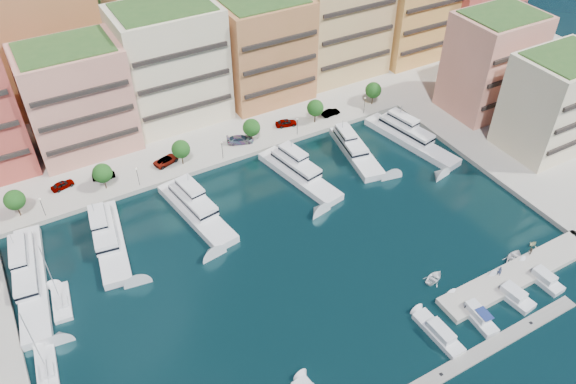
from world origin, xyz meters
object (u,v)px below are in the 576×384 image
object	(u,v)px
tree_4	(315,108)
lamppost_2	(222,147)
tree_0	(15,200)
car_1	(103,175)
cruiser_6	(439,333)
lamppost_3	(297,124)
car_2	(166,160)
lamppost_0	(41,204)
tender_2	(515,258)
tree_3	(251,128)
car_0	(62,185)
tree_2	(181,149)
sailboat_1	(47,370)
yacht_2	(195,208)
lamppost_4	(365,102)
cruiser_7	(475,314)
car_4	(286,123)
yacht_5	(354,148)
sailboat_2	(62,303)
yacht_0	(30,276)
yacht_6	(408,137)
cruiser_8	(511,295)
tree_1	(102,173)
car_3	(240,139)
lamppost_1	(137,174)
yacht_4	(297,172)
car_5	(331,113)
tender_3	(533,244)
tree_5	(373,90)
yacht_1	(109,238)
tender_0	(434,278)
person_0	(500,271)
person_1	(530,251)

from	to	relation	value
tree_4	lamppost_2	size ratio (longest dim) A/B	1.35
tree_0	car_1	bearing A→B (deg)	11.33
cruiser_6	car_1	bearing A→B (deg)	118.78
lamppost_3	car_2	world-z (taller)	lamppost_3
lamppost_0	tender_2	bearing A→B (deg)	-36.39
tree_0	lamppost_2	world-z (taller)	tree_0
tree_3	tree_4	bearing A→B (deg)	0.00
lamppost_3	car_0	xyz separation A→B (m)	(-49.33, 6.59, -2.07)
tree_2	sailboat_1	world-z (taller)	sailboat_1
yacht_2	sailboat_1	bearing A→B (deg)	-146.05
lamppost_4	tree_2	bearing A→B (deg)	177.01
cruiser_7	car_4	xyz separation A→B (m)	(0.01, 60.03, 1.25)
yacht_5	sailboat_2	size ratio (longest dim) A/B	1.48
tree_4	lamppost_2	xyz separation A→B (m)	(-24.00, -2.30, -0.92)
sailboat_1	car_0	distance (m)	41.16
tree_0	car_2	bearing A→B (deg)	3.69
lamppost_2	yacht_0	distance (m)	43.69
yacht_6	cruiser_8	bearing A→B (deg)	-107.19
tree_3	yacht_5	xyz separation A→B (m)	(17.78, -13.18, -3.53)
tree_1	car_2	xyz separation A→B (m)	(13.16, 1.88, -2.99)
sailboat_1	car_3	distance (m)	60.36
cruiser_7	car_1	world-z (taller)	car_1
tree_3	cruiser_7	world-z (taller)	tree_3
yacht_0	lamppost_1	bearing A→B (deg)	31.34
cruiser_7	car_1	distance (m)	73.88
yacht_4	car_2	size ratio (longest dim) A/B	3.97
lamppost_0	car_0	size ratio (longest dim) A/B	0.94
cruiser_7	tender_2	bearing A→B (deg)	21.07
tender_2	car_5	xyz separation A→B (m)	(-3.38, 53.17, 1.27)
yacht_0	cruiser_6	distance (m)	66.21
cruiser_6	sailboat_2	xyz separation A→B (m)	(-48.19, 34.11, -0.23)
tender_3	car_2	size ratio (longest dim) A/B	0.32
tree_0	lamppost_0	distance (m)	4.70
yacht_5	car_0	world-z (taller)	yacht_5
lamppost_0	tender_2	xyz separation A→B (m)	(68.11, -50.20, -3.37)
sailboat_1	lamppost_3	bearing A→B (deg)	28.60
car_2	tree_0	bearing A→B (deg)	76.05
tree_5	yacht_1	bearing A→B (deg)	-168.21
yacht_6	car_5	size ratio (longest dim) A/B	5.50
car_4	tree_5	bearing A→B (deg)	-79.88
yacht_2	sailboat_1	distance (m)	37.68
tree_4	yacht_4	world-z (taller)	tree_4
cruiser_7	sailboat_1	world-z (taller)	sailboat_1
tree_1	cruiser_6	bearing A→B (deg)	-59.50
tender_0	car_1	distance (m)	66.36
tree_2	cruiser_8	size ratio (longest dim) A/B	0.71
tender_3	person_0	size ratio (longest dim) A/B	0.90
tender_2	person_1	xyz separation A→B (m)	(2.25, -1.00, 1.32)
lamppost_0	yacht_6	distance (m)	75.76
tree_3	sailboat_1	distance (m)	61.78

